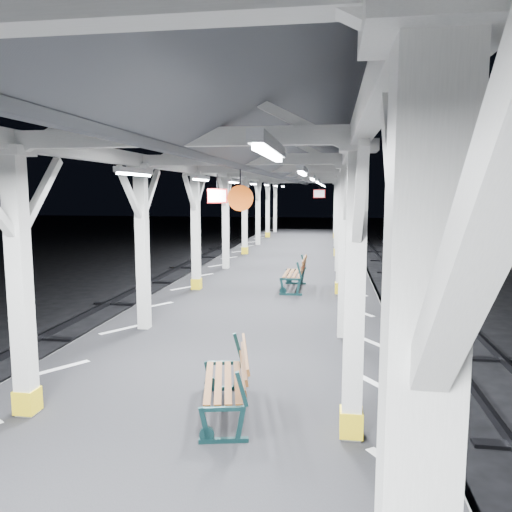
# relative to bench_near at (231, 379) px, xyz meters

# --- Properties ---
(ground) EXTENTS (120.00, 120.00, 0.00)m
(ground) POSITION_rel_bench_near_xyz_m (-0.52, 5.60, -1.45)
(ground) COLOR black
(ground) RESTS_ON ground
(platform) EXTENTS (6.00, 50.00, 1.00)m
(platform) POSITION_rel_bench_near_xyz_m (-0.52, 5.60, -0.95)
(platform) COLOR black
(platform) RESTS_ON ground
(hazard_stripes_left) EXTENTS (1.00, 48.00, 0.01)m
(hazard_stripes_left) POSITION_rel_bench_near_xyz_m (-2.97, 5.60, -0.44)
(hazard_stripes_left) COLOR silver
(hazard_stripes_left) RESTS_ON platform
(hazard_stripes_right) EXTENTS (1.00, 48.00, 0.01)m
(hazard_stripes_right) POSITION_rel_bench_near_xyz_m (1.93, 5.60, -0.44)
(hazard_stripes_right) COLOR silver
(hazard_stripes_right) RESTS_ON platform
(track_left) EXTENTS (2.20, 60.00, 0.16)m
(track_left) POSITION_rel_bench_near_xyz_m (-5.52, 5.60, -1.37)
(track_left) COLOR #2D2D33
(track_left) RESTS_ON ground
(track_right) EXTENTS (2.20, 60.00, 0.16)m
(track_right) POSITION_rel_bench_near_xyz_m (4.48, 5.60, -1.37)
(track_right) COLOR #2D2D33
(track_right) RESTS_ON ground
(canopy) EXTENTS (5.40, 49.00, 4.65)m
(canopy) POSITION_rel_bench_near_xyz_m (-0.52, 5.58, 3.11)
(canopy) COLOR silver
(canopy) RESTS_ON platform
(bench_near) EXTENTS (0.88, 1.63, 0.84)m
(bench_near) POSITION_rel_bench_near_xyz_m (0.00, 0.00, 0.00)
(bench_near) COLOR #112E2F
(bench_near) RESTS_ON platform
(bench_mid) EXTENTS (0.66, 1.71, 0.92)m
(bench_mid) POSITION_rel_bench_near_xyz_m (0.28, 8.06, 0.05)
(bench_mid) COLOR #112E2F
(bench_mid) RESTS_ON platform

